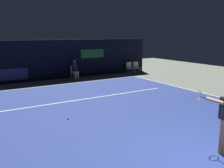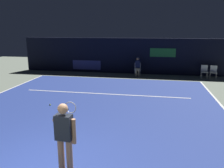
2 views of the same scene
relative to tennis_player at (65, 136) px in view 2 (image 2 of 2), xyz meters
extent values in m
plane|color=gray|center=(-0.54, 4.54, -0.99)|extent=(31.15, 31.15, 0.00)
cube|color=navy|center=(-0.54, 4.54, -0.98)|extent=(10.84, 11.47, 0.01)
cube|color=white|center=(-0.54, 6.55, -0.97)|extent=(8.45, 0.10, 0.01)
cube|color=black|center=(-0.54, 12.39, 0.31)|extent=(15.12, 0.30, 2.60)
cube|color=navy|center=(-3.19, 12.23, -0.44)|extent=(2.20, 0.04, 0.70)
cube|color=#1E6B2D|center=(2.48, 12.23, 0.61)|extent=(1.80, 0.04, 0.60)
cylinder|color=tan|center=(0.10, -0.04, -0.53)|extent=(0.14, 0.14, 0.92)
cylinder|color=tan|center=(-0.10, -0.02, -0.53)|extent=(0.14, 0.14, 0.92)
cube|color=#1E232D|center=(0.00, -0.03, 0.21)|extent=(0.37, 0.24, 0.56)
sphere|color=tan|center=(0.00, -0.03, 0.63)|extent=(0.22, 0.22, 0.22)
cylinder|color=tan|center=(-0.18, 0.20, 0.36)|extent=(0.12, 0.50, 0.09)
cylinder|color=tan|center=(0.22, -0.02, 0.13)|extent=(0.09, 0.09, 0.56)
cylinder|color=black|center=(-0.16, 0.50, 0.36)|extent=(0.05, 0.30, 0.03)
torus|color=#B2B2B7|center=(-0.15, 0.78, 0.36)|extent=(0.30, 0.04, 0.30)
cube|color=white|center=(0.77, 11.46, -0.53)|extent=(0.46, 0.42, 0.04)
cube|color=white|center=(0.77, 11.66, -0.30)|extent=(0.42, 0.05, 0.42)
cylinder|color=#B2B2B7|center=(0.60, 11.28, -0.76)|extent=(0.03, 0.03, 0.46)
cylinder|color=#B2B2B7|center=(0.97, 11.30, -0.76)|extent=(0.03, 0.03, 0.46)
cylinder|color=#B2B2B7|center=(0.58, 11.62, -0.76)|extent=(0.03, 0.03, 0.46)
cylinder|color=#B2B2B7|center=(0.95, 11.64, -0.76)|extent=(0.03, 0.03, 0.46)
cube|color=tan|center=(0.78, 11.38, -0.49)|extent=(0.34, 0.41, 0.14)
cylinder|color=tan|center=(0.70, 11.20, -0.76)|extent=(0.11, 0.11, 0.46)
cylinder|color=tan|center=(0.88, 11.20, -0.76)|extent=(0.11, 0.11, 0.46)
cube|color=#141933|center=(0.77, 11.50, -0.16)|extent=(0.35, 0.24, 0.52)
sphere|color=#8C6647|center=(0.77, 11.50, 0.22)|extent=(0.20, 0.20, 0.20)
cylinder|color=#141933|center=(0.77, 11.50, 0.31)|extent=(0.19, 0.19, 0.04)
cube|color=white|center=(5.80, 11.34, -0.55)|extent=(0.51, 0.47, 0.04)
cube|color=white|center=(5.83, 11.54, -0.32)|extent=(0.42, 0.11, 0.42)
cylinder|color=#B2B2B7|center=(5.58, 11.21, -0.77)|extent=(0.03, 0.03, 0.44)
cylinder|color=#B2B2B7|center=(5.95, 11.14, -0.77)|extent=(0.03, 0.03, 0.44)
cylinder|color=#B2B2B7|center=(5.64, 11.54, -0.77)|extent=(0.03, 0.03, 0.44)
cylinder|color=#B2B2B7|center=(6.01, 11.48, -0.77)|extent=(0.03, 0.03, 0.44)
cube|color=white|center=(5.25, 11.43, -0.55)|extent=(0.47, 0.43, 0.04)
cube|color=white|center=(5.26, 11.63, -0.32)|extent=(0.42, 0.06, 0.42)
cylinder|color=#B2B2B7|center=(5.05, 11.27, -0.77)|extent=(0.03, 0.03, 0.44)
cylinder|color=#B2B2B7|center=(5.42, 11.25, -0.77)|extent=(0.03, 0.03, 0.44)
cylinder|color=#B2B2B7|center=(5.07, 11.61, -0.77)|extent=(0.03, 0.03, 0.44)
cylinder|color=#B2B2B7|center=(5.44, 11.58, -0.77)|extent=(0.03, 0.03, 0.44)
sphere|color=#CCE033|center=(-2.50, 4.39, -0.94)|extent=(0.07, 0.07, 0.07)
camera|label=1|loc=(-5.45, -3.50, 2.01)|focal=39.28mm
camera|label=2|loc=(1.81, -4.19, 2.25)|focal=35.92mm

